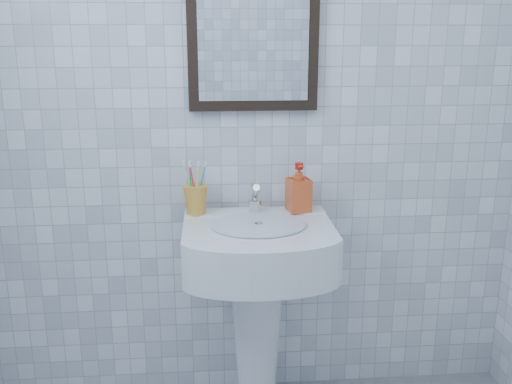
{
  "coord_description": "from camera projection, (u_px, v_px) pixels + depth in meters",
  "views": [
    {
      "loc": [
        -0.18,
        -1.05,
        1.53
      ],
      "look_at": [
        -0.02,
        0.86,
        1.0
      ],
      "focal_mm": 40.0,
      "sensor_mm": 36.0,
      "label": 1
    }
  ],
  "objects": [
    {
      "name": "wall_back",
      "position": [
        255.0,
        107.0,
        2.25
      ],
      "size": [
        2.2,
        0.02,
        2.5
      ],
      "primitive_type": "cube",
      "color": "white",
      "rests_on": "ground"
    },
    {
      "name": "washbasin",
      "position": [
        257.0,
        288.0,
        2.22
      ],
      "size": [
        0.56,
        0.41,
        0.86
      ],
      "color": "white",
      "rests_on": "ground"
    },
    {
      "name": "faucet",
      "position": [
        255.0,
        200.0,
        2.23
      ],
      "size": [
        0.05,
        0.11,
        0.13
      ],
      "color": "silver",
      "rests_on": "washbasin"
    },
    {
      "name": "toothbrush_cup",
      "position": [
        196.0,
        200.0,
        2.22
      ],
      "size": [
        0.12,
        0.12,
        0.11
      ],
      "primitive_type": null,
      "rotation": [
        0.0,
        0.0,
        0.27
      ],
      "color": "gold",
      "rests_on": "washbasin"
    },
    {
      "name": "soap_dispenser",
      "position": [
        299.0,
        187.0,
        2.25
      ],
      "size": [
        0.1,
        0.1,
        0.19
      ],
      "primitive_type": "imported",
      "rotation": [
        0.0,
        0.0,
        0.19
      ],
      "color": "red",
      "rests_on": "washbasin"
    },
    {
      "name": "wall_mirror",
      "position": [
        253.0,
        28.0,
        2.15
      ],
      "size": [
        0.5,
        0.04,
        0.62
      ],
      "color": "black",
      "rests_on": "wall_back"
    }
  ]
}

